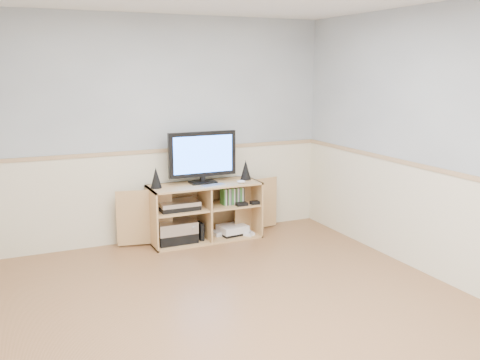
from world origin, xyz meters
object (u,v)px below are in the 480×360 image
object	(u,v)px
monitor	(203,156)
game_consoles	(231,230)
keyboard	(213,185)
media_cabinet	(203,210)

from	to	relation	value
monitor	game_consoles	xyz separation A→B (m)	(0.32, -0.06, -0.90)
monitor	keyboard	world-z (taller)	monitor
media_cabinet	game_consoles	xyz separation A→B (m)	(0.32, -0.07, -0.26)
monitor	game_consoles	size ratio (longest dim) A/B	1.73
monitor	keyboard	xyz separation A→B (m)	(0.05, -0.19, -0.31)
keyboard	game_consoles	world-z (taller)	keyboard
media_cabinet	keyboard	world-z (taller)	keyboard
media_cabinet	keyboard	distance (m)	0.38
monitor	keyboard	size ratio (longest dim) A/B	2.86
monitor	game_consoles	distance (m)	0.95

